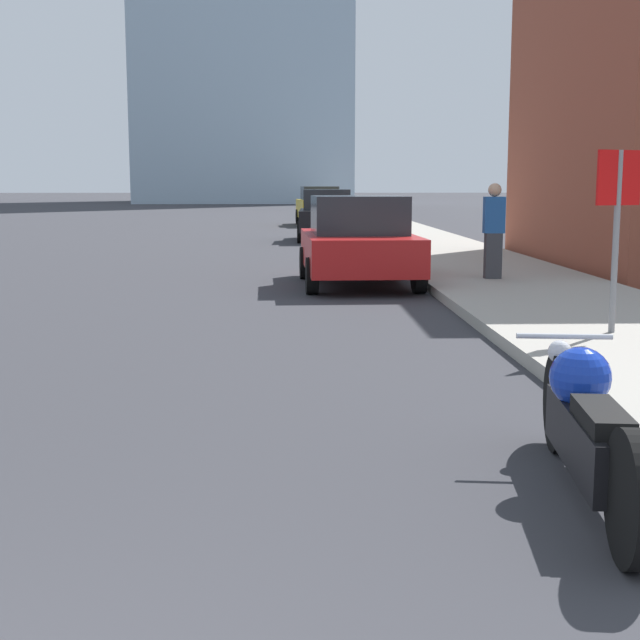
# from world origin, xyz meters

# --- Properties ---
(sidewalk) EXTENTS (3.21, 240.00, 0.15)m
(sidewalk) POSITION_xyz_m (5.37, 40.00, 0.07)
(sidewalk) COLOR #9E998E
(sidewalk) RESTS_ON ground_plane
(motorcycle) EXTENTS (0.62, 2.52, 0.83)m
(motorcycle) POSITION_xyz_m (3.15, 3.13, 0.42)
(motorcycle) COLOR black
(motorcycle) RESTS_ON ground_plane
(parked_car_red) EXTENTS (2.08, 4.01, 1.60)m
(parked_car_red) POSITION_xyz_m (2.65, 14.06, 0.79)
(parked_car_red) COLOR red
(parked_car_red) RESTS_ON ground_plane
(parked_car_black) EXTENTS (1.94, 4.01, 1.64)m
(parked_car_black) POSITION_xyz_m (2.61, 27.01, 0.83)
(parked_car_black) COLOR black
(parked_car_black) RESTS_ON ground_plane
(parked_car_yellow) EXTENTS (2.11, 4.59, 1.72)m
(parked_car_yellow) POSITION_xyz_m (2.73, 38.00, 0.87)
(parked_car_yellow) COLOR gold
(parked_car_yellow) RESTS_ON ground_plane
(stop_sign) EXTENTS (0.57, 0.26, 2.02)m
(stop_sign) POSITION_xyz_m (5.05, 7.96, 1.53)
(stop_sign) COLOR slate
(stop_sign) RESTS_ON sidewalk
(pedestrian) EXTENTS (0.36, 0.23, 1.67)m
(pedestrian) POSITION_xyz_m (5.01, 13.78, 1.00)
(pedestrian) COLOR #38383D
(pedestrian) RESTS_ON sidewalk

